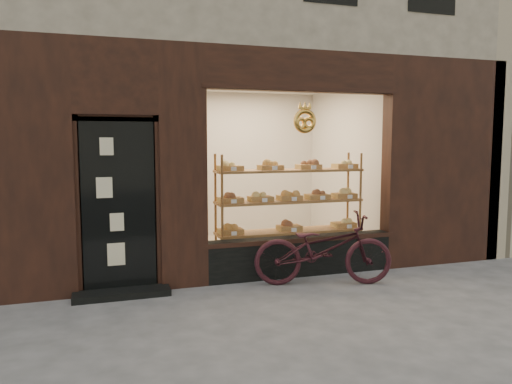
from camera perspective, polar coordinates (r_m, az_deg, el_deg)
name	(u,v)px	position (r m, az deg, el deg)	size (l,w,h in m)	color
ground	(344,334)	(5.16, 10.01, -15.72)	(90.00, 90.00, 0.00)	#535353
display_shelf	(289,210)	(7.37, 3.83, -2.02)	(2.20, 0.45, 1.70)	brown
bicycle	(323,249)	(6.64, 7.68, -6.46)	(0.63, 1.81, 0.95)	#34141A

